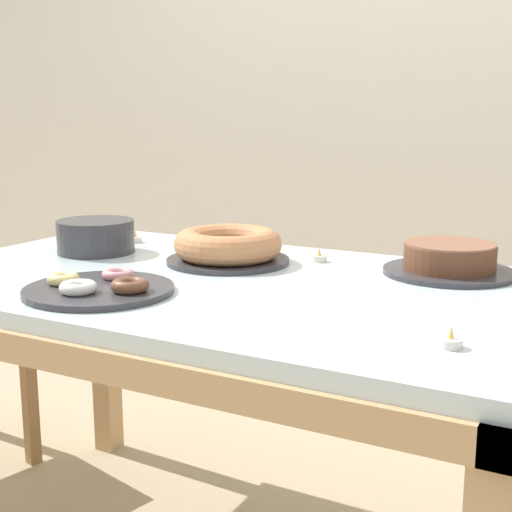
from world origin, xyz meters
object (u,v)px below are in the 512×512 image
(cake_chocolate_round, at_px, (449,260))
(cake_golden_bundt, at_px, (228,247))
(tealight_right_edge, at_px, (319,258))
(pastry_platter, at_px, (99,288))
(tealight_centre, at_px, (135,239))
(plate_stack, at_px, (96,236))
(tealight_near_cakes, at_px, (451,342))

(cake_chocolate_round, height_order, cake_golden_bundt, cake_golden_bundt)
(cake_chocolate_round, height_order, tealight_right_edge, cake_chocolate_round)
(cake_golden_bundt, bearing_deg, pastry_platter, -101.56)
(cake_golden_bundt, height_order, tealight_centre, cake_golden_bundt)
(cake_golden_bundt, distance_m, plate_stack, 0.39)
(cake_golden_bundt, bearing_deg, tealight_centre, 162.21)
(plate_stack, relative_size, tealight_centre, 5.25)
(tealight_right_edge, relative_size, tealight_near_cakes, 1.00)
(pastry_platter, bearing_deg, tealight_near_cakes, -0.66)
(pastry_platter, bearing_deg, cake_golden_bundt, 78.44)
(plate_stack, distance_m, tealight_right_edge, 0.62)
(cake_golden_bundt, xyz_separation_m, plate_stack, (-0.39, -0.05, 0.00))
(tealight_near_cakes, bearing_deg, plate_stack, 161.13)
(pastry_platter, height_order, tealight_centre, pastry_platter)
(tealight_right_edge, xyz_separation_m, tealight_near_cakes, (0.46, -0.53, 0.00))
(tealight_right_edge, bearing_deg, pastry_platter, -118.30)
(pastry_platter, xyz_separation_m, tealight_right_edge, (0.28, 0.53, -0.00))
(tealight_centre, bearing_deg, pastry_platter, -59.57)
(pastry_platter, xyz_separation_m, tealight_centre, (-0.31, 0.53, -0.00))
(cake_golden_bundt, distance_m, pastry_platter, 0.41)
(tealight_centre, bearing_deg, cake_chocolate_round, 0.55)
(cake_chocolate_round, relative_size, pastry_platter, 0.97)
(pastry_platter, height_order, plate_stack, plate_stack)
(cake_chocolate_round, relative_size, tealight_right_edge, 7.78)
(pastry_platter, relative_size, tealight_near_cakes, 7.99)
(tealight_centre, bearing_deg, cake_golden_bundt, -17.79)
(cake_golden_bundt, bearing_deg, plate_stack, -172.47)
(cake_golden_bundt, relative_size, tealight_near_cakes, 7.88)
(tealight_near_cakes, bearing_deg, cake_golden_bundt, 148.16)
(cake_golden_bundt, distance_m, tealight_right_edge, 0.24)
(pastry_platter, bearing_deg, tealight_right_edge, 61.70)
(cake_chocolate_round, bearing_deg, plate_stack, -168.55)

